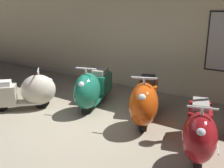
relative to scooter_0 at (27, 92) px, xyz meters
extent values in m
plane|color=gray|center=(1.77, -0.25, -0.45)|extent=(60.00, 60.00, 0.00)
cube|color=beige|center=(1.77, 3.17, 1.51)|extent=(18.00, 0.20, 3.92)
cylinder|color=black|center=(0.22, 0.23, -0.25)|extent=(0.33, 0.35, 0.40)
cylinder|color=silver|center=(0.22, 0.23, -0.25)|extent=(0.19, 0.20, 0.18)
cylinder|color=black|center=(-0.44, -0.47, -0.25)|extent=(0.33, 0.35, 0.40)
cylinder|color=silver|center=(-0.44, -0.47, -0.25)|extent=(0.19, 0.20, 0.18)
cube|color=beige|center=(-0.11, -0.12, -0.27)|extent=(0.92, 0.94, 0.05)
ellipsoid|color=beige|center=(0.18, 0.19, 0.03)|extent=(0.96, 0.97, 0.76)
cube|color=beige|center=(-0.41, -0.44, -0.03)|extent=(0.76, 0.77, 0.44)
cube|color=silver|center=(-0.41, -0.44, 0.25)|extent=(0.54, 0.54, 0.12)
sphere|color=silver|center=(0.37, 0.40, 0.24)|extent=(0.15, 0.15, 0.15)
cylinder|color=silver|center=(0.20, 0.21, 0.38)|extent=(0.04, 0.04, 0.28)
cylinder|color=silver|center=(0.20, 0.21, 0.52)|extent=(0.34, 0.33, 0.03)
cube|color=silver|center=(-0.01, 0.37, -0.02)|extent=(0.47, 0.50, 0.02)
cylinder|color=black|center=(1.36, 0.61, -0.23)|extent=(0.23, 0.46, 0.45)
cylinder|color=silver|center=(1.36, 0.61, -0.23)|extent=(0.17, 0.23, 0.20)
cylinder|color=black|center=(1.03, 1.63, -0.23)|extent=(0.23, 0.46, 0.45)
cylinder|color=silver|center=(1.03, 1.63, -0.23)|extent=(0.17, 0.23, 0.20)
cube|color=#196B51|center=(1.20, 1.12, -0.25)|extent=(0.72, 1.14, 0.06)
ellipsoid|color=#196B51|center=(1.34, 0.66, 0.09)|extent=(0.85, 1.08, 0.85)
cube|color=#196B51|center=(1.04, 1.58, 0.02)|extent=(0.67, 0.87, 0.49)
cube|color=gray|center=(1.04, 1.58, 0.33)|extent=(0.47, 0.61, 0.13)
sphere|color=silver|center=(1.44, 0.36, 0.33)|extent=(0.17, 0.17, 0.17)
cylinder|color=silver|center=(1.36, 0.63, 0.48)|extent=(0.05, 0.05, 0.31)
cylinder|color=silver|center=(1.36, 0.63, 0.64)|extent=(0.48, 0.19, 0.04)
cylinder|color=black|center=(2.88, 0.56, -0.22)|extent=(0.26, 0.46, 0.46)
cylinder|color=silver|center=(2.88, 0.56, -0.22)|extent=(0.18, 0.23, 0.21)
cylinder|color=black|center=(2.47, 1.57, -0.22)|extent=(0.26, 0.46, 0.46)
cylinder|color=silver|center=(2.47, 1.57, -0.22)|extent=(0.18, 0.23, 0.21)
cube|color=#C6470F|center=(2.68, 1.07, -0.25)|extent=(0.79, 1.16, 0.06)
ellipsoid|color=#C6470F|center=(2.86, 0.61, 0.10)|extent=(0.91, 1.12, 0.87)
cube|color=#C6470F|center=(2.49, 1.53, 0.03)|extent=(0.72, 0.89, 0.50)
cube|color=black|center=(2.49, 1.53, 0.35)|extent=(0.50, 0.63, 0.14)
sphere|color=silver|center=(2.98, 0.32, 0.34)|extent=(0.17, 0.17, 0.17)
cylinder|color=silver|center=(2.87, 0.58, 0.50)|extent=(0.05, 0.05, 0.32)
cylinder|color=silver|center=(2.87, 0.58, 0.66)|extent=(0.48, 0.22, 0.04)
cylinder|color=black|center=(4.20, -0.09, -0.25)|extent=(0.19, 0.42, 0.41)
cylinder|color=silver|center=(4.20, -0.09, -0.25)|extent=(0.15, 0.21, 0.19)
cylinder|color=black|center=(3.93, 0.85, -0.25)|extent=(0.19, 0.42, 0.41)
cylinder|color=silver|center=(3.93, 0.85, -0.25)|extent=(0.15, 0.21, 0.19)
cube|color=maroon|center=(4.06, 0.38, -0.27)|extent=(0.63, 1.04, 0.05)
ellipsoid|color=maroon|center=(4.18, -0.04, 0.05)|extent=(0.76, 0.98, 0.78)
cube|color=maroon|center=(3.94, 0.81, -0.02)|extent=(0.59, 0.79, 0.45)
cube|color=gray|center=(3.94, 0.81, 0.27)|extent=(0.41, 0.56, 0.12)
sphere|color=silver|center=(4.26, -0.32, 0.26)|extent=(0.15, 0.15, 0.15)
cylinder|color=silver|center=(4.19, -0.07, 0.41)|extent=(0.05, 0.05, 0.29)
cylinder|color=silver|center=(4.19, -0.07, 0.55)|extent=(0.44, 0.16, 0.03)
cube|color=silver|center=(4.44, 0.03, -0.01)|extent=(0.20, 0.67, 0.02)
camera|label=1|loc=(5.10, -3.80, 1.99)|focal=41.55mm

